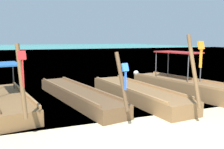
{
  "coord_description": "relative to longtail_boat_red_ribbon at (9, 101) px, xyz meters",
  "views": [
    {
      "loc": [
        -3.55,
        -5.25,
        2.61
      ],
      "look_at": [
        0.0,
        3.73,
        1.2
      ],
      "focal_mm": 38.85,
      "sensor_mm": 36.0,
      "label": 1
    }
  ],
  "objects": [
    {
      "name": "longtail_boat_yellow_ribbon",
      "position": [
        7.83,
        -0.71,
        0.06
      ],
      "size": [
        2.67,
        7.09,
        2.62
      ],
      "color": "brown",
      "rests_on": "ground"
    },
    {
      "name": "mooring_buoy_near",
      "position": [
        8.36,
        5.84,
        -0.13
      ],
      "size": [
        0.37,
        0.37,
        0.37
      ],
      "color": "white",
      "rests_on": "sea_water"
    },
    {
      "name": "ground",
      "position": [
        3.91,
        -4.41,
        -0.32
      ],
      "size": [
        120.0,
        120.0,
        0.0
      ],
      "primitive_type": "plane",
      "color": "beige"
    },
    {
      "name": "sea_water",
      "position": [
        3.91,
        57.32,
        -0.32
      ],
      "size": [
        120.0,
        120.0,
        0.0
      ],
      "primitive_type": "plane",
      "color": "#2DB29E",
      "rests_on": "ground"
    },
    {
      "name": "longtail_boat_orange_ribbon",
      "position": [
        5.17,
        -0.43,
        -0.04
      ],
      "size": [
        1.89,
        6.85,
        2.77
      ],
      "color": "brown",
      "rests_on": "ground"
    },
    {
      "name": "longtail_boat_blue_ribbon",
      "position": [
        2.67,
        0.25,
        -0.06
      ],
      "size": [
        2.28,
        7.07,
        2.23
      ],
      "color": "brown",
      "rests_on": "ground"
    },
    {
      "name": "longtail_boat_red_ribbon",
      "position": [
        0.0,
        0.0,
        0.0
      ],
      "size": [
        2.06,
        5.73,
        2.51
      ],
      "color": "brown",
      "rests_on": "ground"
    }
  ]
}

